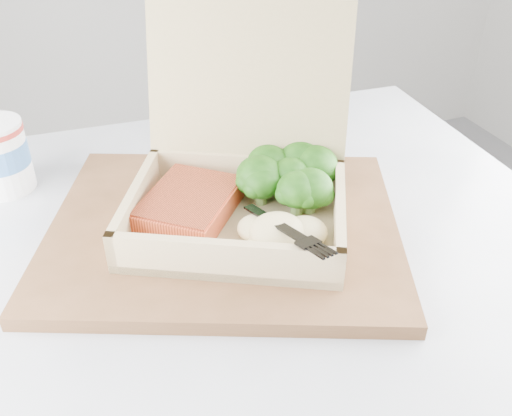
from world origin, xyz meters
name	(u,v)px	position (x,y,z in m)	size (l,w,h in m)	color
cafe_table	(255,381)	(0.44, 0.55, 0.54)	(0.82, 0.82, 0.73)	black
serving_tray	(224,228)	(0.42, 0.62, 0.73)	(0.39, 0.31, 0.02)	brown
takeout_container	(241,170)	(0.45, 0.64, 0.79)	(0.31, 0.31, 0.22)	#9F8B5F
salmon_fillet	(190,205)	(0.39, 0.64, 0.76)	(0.09, 0.12, 0.02)	#EF5A2E
broccoli_pile	(290,180)	(0.51, 0.63, 0.77)	(0.12, 0.12, 0.04)	#2E7319
mashed_potatoes	(277,232)	(0.46, 0.55, 0.77)	(0.09, 0.08, 0.03)	beige
plastic_fork	(264,213)	(0.45, 0.57, 0.78)	(0.04, 0.15, 0.02)	black
receipt	(204,147)	(0.46, 0.83, 0.73)	(0.07, 0.13, 0.00)	white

